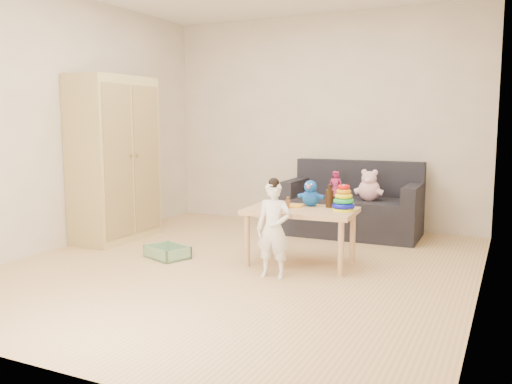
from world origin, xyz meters
The scene contains 13 objects.
room centered at (0.00, 0.00, 1.30)m, with size 4.50×4.50×4.50m.
wardrobe centered at (-1.74, 0.42, 0.89)m, with size 0.49×0.99×1.78m, color tan.
sofa centered at (0.54, 1.76, 0.21)m, with size 1.51×0.75×0.42m, color black.
play_table centered at (0.47, 0.31, 0.26)m, with size 0.98×0.62×0.51m, color tan.
storage_bin centered at (-0.76, -0.03, 0.06)m, with size 0.39×0.29×0.12m, color gray, non-canonical shape.
toddler centered at (0.41, -0.17, 0.40)m, with size 0.29×0.20×0.79m, color white.
pink_bear centered at (0.76, 1.68, 0.57)m, with size 0.26×0.22×0.29m, color #F3B3C1, non-canonical shape.
doll centered at (0.37, 1.69, 0.58)m, with size 0.16×0.11×0.31m, color #BD235D.
ring_stacker centered at (0.85, 0.37, 0.61)m, with size 0.20×0.20×0.23m.
brown_bottle centered at (0.68, 0.50, 0.60)m, with size 0.07×0.07×0.21m.
blue_plush centered at (0.49, 0.50, 0.64)m, with size 0.20×0.16×0.25m, color blue, non-canonical shape.
wooden_figure centered at (0.36, 0.27, 0.57)m, with size 0.04×0.04×0.11m, color brown, non-canonical shape.
yellow_book centered at (0.36, 0.41, 0.52)m, with size 0.18×0.18×0.01m, color #FFA91A.
Camera 1 is at (2.19, -4.22, 1.30)m, focal length 38.00 mm.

